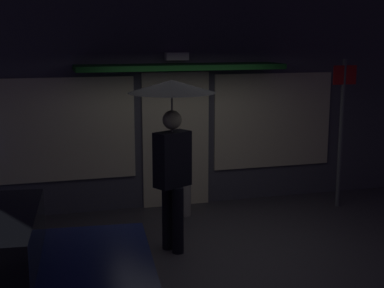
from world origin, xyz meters
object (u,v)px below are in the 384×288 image
at_px(sidewalk_bollard, 185,199).
at_px(street_sign_post, 342,125).
at_px(person_with_umbrella, 172,122).
at_px(sidewalk_bollard_2, 31,220).

bearing_deg(sidewalk_bollard, street_sign_post, -5.39).
relative_size(person_with_umbrella, street_sign_post, 0.93).
relative_size(sidewalk_bollard, sidewalk_bollard_2, 0.90).
distance_m(person_with_umbrella, sidewalk_bollard_2, 2.44).
height_order(person_with_umbrella, sidewalk_bollard, person_with_umbrella).
bearing_deg(sidewalk_bollard, person_with_umbrella, -111.05).
xyz_separation_m(person_with_umbrella, sidewalk_bollard_2, (-1.78, 0.89, -1.42)).
relative_size(person_with_umbrella, sidewalk_bollard_2, 3.91).
bearing_deg(sidewalk_bollard, sidewalk_bollard_2, -168.52).
distance_m(street_sign_post, sidewalk_bollard_2, 4.97).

